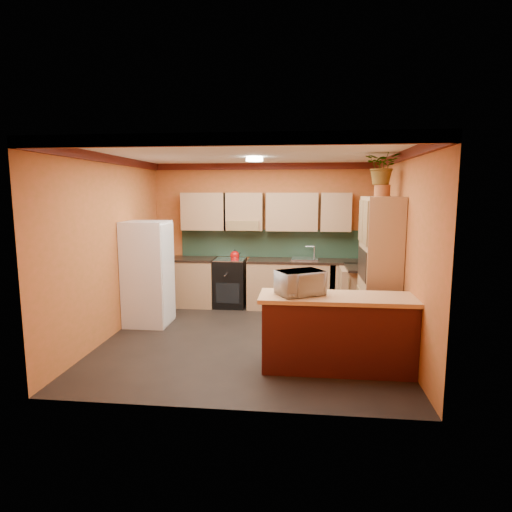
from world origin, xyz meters
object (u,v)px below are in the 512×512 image
Objects in this scene: stove at (230,283)px; pantry at (379,271)px; breakfast_bar at (337,335)px; fridge at (148,273)px; base_cabinets_back at (263,284)px; microwave at (300,283)px.

stove is 0.43× the size of pantry.
stove is at bearing 122.86° from breakfast_bar.
fridge is 3.35m from breakfast_bar.
stove is at bearing -180.00° from base_cabinets_back.
fridge is at bearing -132.78° from stove.
fridge is (-1.15, -1.24, 0.39)m from stove.
pantry is at bearing 58.63° from breakfast_bar.
pantry is 1.40m from breakfast_bar.
stove is at bearing 145.21° from pantry.
fridge reaches higher than breakfast_bar.
microwave is (-1.12, -1.08, 0.03)m from pantry.
pantry is 3.92× the size of microwave.
pantry reaches higher than breakfast_bar.
breakfast_bar is at bearing -27.57° from fridge.
base_cabinets_back is 4.01× the size of stove.
base_cabinets_back is 2.94m from microwave.
pantry is (2.45, -1.70, 0.59)m from stove.
stove is 3.04m from pantry.
fridge is at bearing 117.27° from microwave.
base_cabinets_back is at bearing 34.99° from fridge.
base_cabinets_back is at bearing 73.32° from microwave.
microwave is (0.71, -2.78, 0.64)m from base_cabinets_back.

